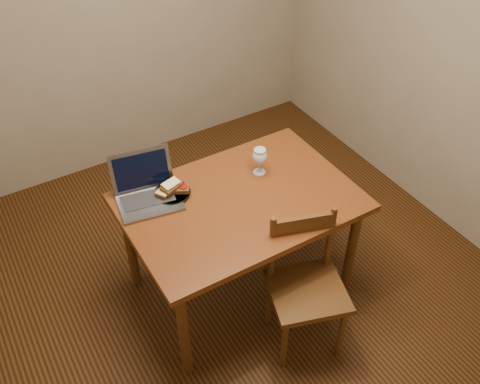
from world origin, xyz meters
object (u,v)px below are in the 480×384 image
chair (307,282)px  plate (172,193)px  laptop (146,187)px  table (240,211)px  milk_glass (260,161)px

chair → plate: size_ratio=2.40×
plate → laptop: 0.15m
table → plate: size_ratio=6.13×
table → chair: bearing=-76.9°
laptop → chair: bearing=-45.6°
milk_glass → plate: bearing=170.6°
table → laptop: size_ratio=3.29×
plate → laptop: (-0.13, 0.06, 0.06)m
plate → chair: bearing=-60.3°
chair → milk_glass: bearing=98.6°
laptop → milk_glass: bearing=-2.8°
chair → laptop: bearing=142.5°
chair → table: bearing=121.0°
plate → milk_glass: bearing=-9.4°
table → laptop: 0.55m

